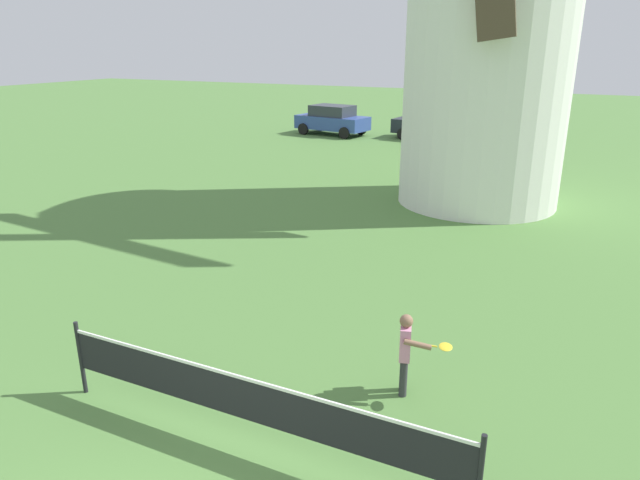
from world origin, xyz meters
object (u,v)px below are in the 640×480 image
player_far (407,350)px  parked_car_black (438,124)px  parked_car_blue (332,120)px  tennis_net (247,400)px

player_far → parked_car_black: parked_car_black is taller
parked_car_blue → parked_car_black: bearing=7.2°
player_far → parked_car_blue: parked_car_blue is taller
tennis_net → parked_car_blue: (-9.61, 23.54, 0.12)m
player_far → parked_car_blue: size_ratio=0.30×
player_far → parked_car_black: (-5.40, 22.30, 0.12)m
tennis_net → parked_car_black: size_ratio=1.21×
parked_car_blue → player_far: bearing=-63.1°
parked_car_blue → parked_car_black: (5.57, 0.70, 0.00)m
tennis_net → parked_car_blue: parked_car_blue is taller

